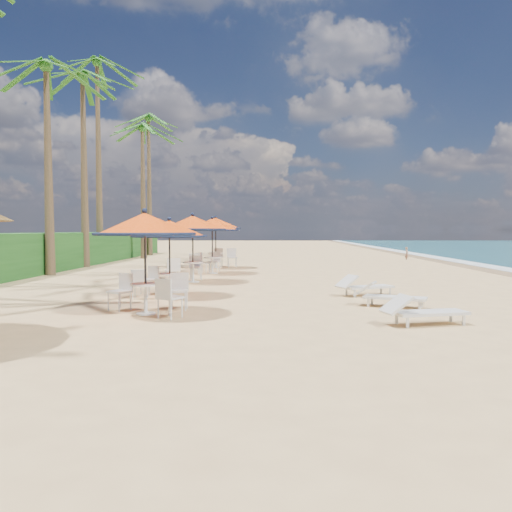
{
  "coord_description": "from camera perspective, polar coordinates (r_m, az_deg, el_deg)",
  "views": [
    {
      "loc": [
        -2.15,
        -11.26,
        1.95
      ],
      "look_at": [
        -2.63,
        3.07,
        1.2
      ],
      "focal_mm": 35.0,
      "sensor_mm": 36.0,
      "label": 1
    }
  ],
  "objects": [
    {
      "name": "palm_6",
      "position": [
        35.47,
        -12.86,
        13.23
      ],
      "size": [
        5.0,
        5.0,
        9.09
      ],
      "color": "brown",
      "rests_on": "ground"
    },
    {
      "name": "station_2",
      "position": [
        18.72,
        -7.36,
        3.06
      ],
      "size": [
        2.49,
        2.49,
        2.6
      ],
      "color": "black",
      "rests_on": "ground"
    },
    {
      "name": "scrub_hedge",
      "position": [
        25.01,
        -25.07,
        0.31
      ],
      "size": [
        3.0,
        40.0,
        1.8
      ],
      "primitive_type": "cube",
      "color": "#194716",
      "rests_on": "ground"
    },
    {
      "name": "station_0",
      "position": [
        11.77,
        -12.39,
        2.15
      ],
      "size": [
        2.35,
        2.35,
        2.45
      ],
      "color": "black",
      "rests_on": "ground"
    },
    {
      "name": "station_1",
      "position": [
        14.81,
        -10.19,
        2.27
      ],
      "size": [
        2.23,
        2.23,
        2.33
      ],
      "color": "black",
      "rests_on": "ground"
    },
    {
      "name": "palm_7",
      "position": [
        40.54,
        -12.18,
        14.24
      ],
      "size": [
        5.0,
        5.0,
        10.8
      ],
      "color": "brown",
      "rests_on": "ground"
    },
    {
      "name": "palm_4",
      "position": [
        28.57,
        -19.2,
        17.74
      ],
      "size": [
        5.0,
        5.0,
        10.16
      ],
      "color": "brown",
      "rests_on": "ground"
    },
    {
      "name": "lounger_mid",
      "position": [
        13.09,
        14.8,
        -4.37
      ],
      "size": [
        1.84,
        1.2,
        0.63
      ],
      "rotation": [
        0.0,
        0.0,
        -0.4
      ],
      "color": "silver",
      "rests_on": "ground"
    },
    {
      "name": "palm_3",
      "position": [
        24.12,
        -22.85,
        18.22
      ],
      "size": [
        5.0,
        5.0,
        9.17
      ],
      "color": "brown",
      "rests_on": "ground"
    },
    {
      "name": "palm_5",
      "position": [
        33.05,
        -17.7,
        19.12
      ],
      "size": [
        5.0,
        5.0,
        12.22
      ],
      "color": "brown",
      "rests_on": "ground"
    },
    {
      "name": "lounger_near",
      "position": [
        10.81,
        18.42,
        -5.95
      ],
      "size": [
        1.86,
        0.97,
        0.64
      ],
      "rotation": [
        0.0,
        0.0,
        0.24
      ],
      "color": "silver",
      "rests_on": "ground"
    },
    {
      "name": "station_4",
      "position": [
        25.7,
        -4.5,
        3.21
      ],
      "size": [
        2.58,
        2.58,
        2.69
      ],
      "color": "black",
      "rests_on": "ground"
    },
    {
      "name": "station_3",
      "position": [
        22.35,
        -5.17,
        2.79
      ],
      "size": [
        2.46,
        2.5,
        2.56
      ],
      "color": "black",
      "rests_on": "ground"
    },
    {
      "name": "lounger_far",
      "position": [
        15.17,
        12.14,
        -3.33
      ],
      "size": [
        1.83,
        1.22,
        0.63
      ],
      "rotation": [
        0.0,
        0.0,
        0.42
      ],
      "color": "silver",
      "rests_on": "ground"
    },
    {
      "name": "person",
      "position": [
        33.71,
        16.85,
        0.32
      ],
      "size": [
        0.33,
        0.39,
        0.9
      ],
      "primitive_type": "imported",
      "rotation": [
        0.0,
        0.0,
        1.17
      ],
      "color": "#8B5E47",
      "rests_on": "ground"
    },
    {
      "name": "ground",
      "position": [
        11.63,
        12.64,
        -6.73
      ],
      "size": [
        160.0,
        160.0,
        0.0
      ],
      "primitive_type": "plane",
      "color": "tan",
      "rests_on": "ground"
    }
  ]
}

